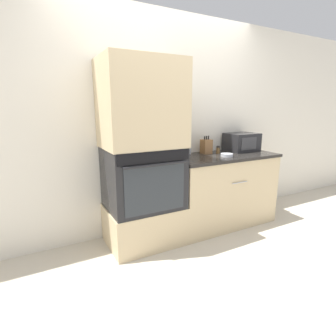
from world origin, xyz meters
TOP-DOWN VIEW (x-y plane):
  - ground_plane at (0.00, 0.00)m, footprint 12.00×12.00m
  - wall_back at (0.00, 0.63)m, footprint 8.00×0.05m
  - oven_cabinet_base at (-0.39, 0.30)m, footprint 0.79×0.60m
  - wall_oven at (-0.39, 0.30)m, footprint 0.76×0.64m
  - oven_cabinet_upper at (-0.39, 0.30)m, footprint 0.79×0.60m
  - counter_unit at (0.66, 0.30)m, footprint 1.35×0.63m
  - microwave at (1.06, 0.42)m, footprint 0.40×0.32m
  - knife_block at (0.53, 0.46)m, footprint 0.12×0.11m
  - bowl at (0.62, 0.18)m, footprint 0.14×0.14m
  - condiment_jar_near at (0.32, 0.54)m, footprint 0.05×0.05m
  - condiment_jar_mid at (0.18, 0.42)m, footprint 0.04×0.04m
  - condiment_jar_far at (0.67, 0.40)m, footprint 0.05×0.05m

SIDE VIEW (x-z plane):
  - ground_plane at x=0.00m, z-range 0.00..0.00m
  - oven_cabinet_base at x=-0.39m, z-range 0.00..0.41m
  - counter_unit at x=0.66m, z-range 0.00..0.89m
  - wall_oven at x=-0.39m, z-range 0.41..1.06m
  - bowl at x=0.62m, z-range 0.89..0.92m
  - condiment_jar_far at x=0.67m, z-range 0.89..0.98m
  - condiment_jar_mid at x=0.18m, z-range 0.89..0.99m
  - condiment_jar_near at x=0.32m, z-range 0.89..1.00m
  - knife_block at x=0.53m, z-range 0.87..1.09m
  - microwave at x=1.06m, z-range 0.89..1.12m
  - wall_back at x=0.00m, z-range 0.00..2.50m
  - oven_cabinet_upper at x=-0.39m, z-range 1.06..1.91m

